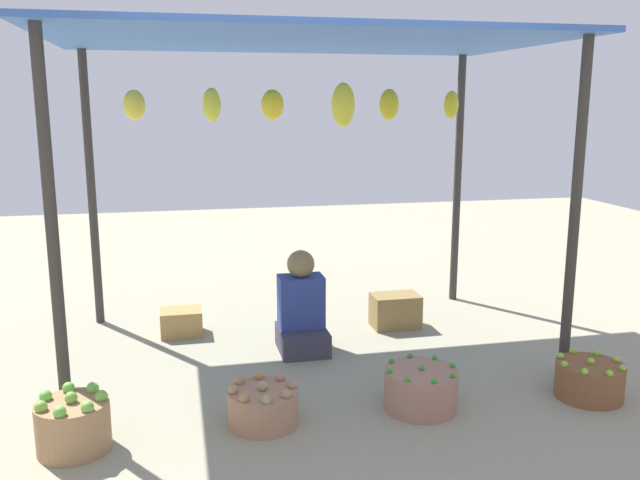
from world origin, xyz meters
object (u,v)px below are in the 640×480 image
(basket_green_apples, at_px, (73,425))
(basket_green_chilies, at_px, (421,389))
(basket_limes, at_px, (589,380))
(basket_potatoes, at_px, (263,406))
(wooden_crate_stacked_rear, at_px, (181,322))
(vendor_person, at_px, (302,312))
(wooden_crate_near_vendor, at_px, (395,311))

(basket_green_apples, height_order, basket_green_chilies, basket_green_apples)
(basket_green_apples, bearing_deg, basket_limes, -0.09)
(basket_potatoes, relative_size, basket_green_chilies, 0.92)
(basket_potatoes, xyz_separation_m, wooden_crate_stacked_rear, (-0.45, 1.69, -0.01))
(basket_limes, bearing_deg, wooden_crate_stacked_rear, 145.27)
(vendor_person, relative_size, basket_green_chilies, 1.71)
(basket_limes, bearing_deg, basket_green_chilies, 176.13)
(vendor_person, distance_m, basket_green_chilies, 1.28)
(basket_limes, xyz_separation_m, wooden_crate_near_vendor, (-0.78, 1.58, 0.02))
(basket_limes, height_order, wooden_crate_stacked_rear, basket_limes)
(wooden_crate_near_vendor, relative_size, wooden_crate_stacked_rear, 1.19)
(basket_green_chilies, bearing_deg, basket_potatoes, 179.41)
(basket_green_apples, height_order, wooden_crate_stacked_rear, basket_green_apples)
(basket_green_apples, distance_m, basket_limes, 3.16)
(vendor_person, relative_size, basket_potatoes, 1.86)
(basket_green_apples, xyz_separation_m, basket_green_chilies, (2.04, 0.07, -0.02))
(vendor_person, distance_m, wooden_crate_near_vendor, 0.96)
(basket_green_apples, bearing_deg, basket_green_chilies, 2.01)
(basket_potatoes, bearing_deg, wooden_crate_stacked_rear, 104.99)
(basket_green_apples, bearing_deg, wooden_crate_stacked_rear, 71.23)
(basket_green_chilies, bearing_deg, wooden_crate_near_vendor, 77.25)
(basket_green_chilies, relative_size, wooden_crate_near_vendor, 1.15)
(basket_green_apples, distance_m, wooden_crate_near_vendor, 2.86)
(basket_potatoes, xyz_separation_m, basket_limes, (2.11, -0.09, 0.00))
(basket_green_apples, distance_m, basket_green_chilies, 2.04)
(basket_green_apples, relative_size, basket_limes, 0.92)
(vendor_person, xyz_separation_m, basket_green_chilies, (0.53, -1.15, -0.17))
(vendor_person, xyz_separation_m, basket_limes, (1.66, -1.23, -0.18))
(basket_green_chilies, height_order, basket_limes, basket_green_chilies)
(basket_green_chilies, height_order, wooden_crate_stacked_rear, basket_green_chilies)
(basket_green_chilies, relative_size, basket_limes, 1.06)
(basket_green_apples, bearing_deg, wooden_crate_near_vendor, 33.59)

